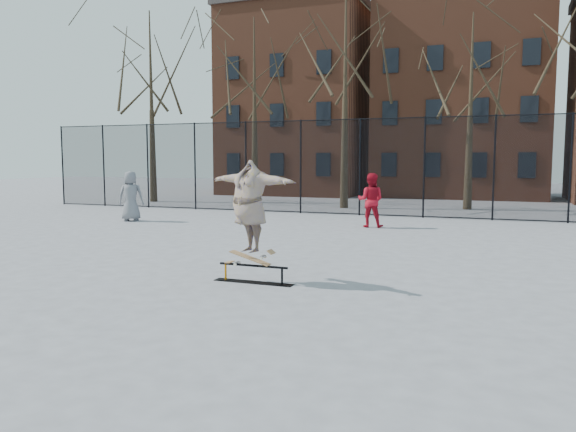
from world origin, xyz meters
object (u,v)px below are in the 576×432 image
at_px(skate_rail, 253,276).
at_px(skater, 250,213).
at_px(skateboard, 250,262).
at_px(bystander_grey, 131,196).
at_px(bystander_red, 371,200).

height_order(skate_rail, skater, skater).
relative_size(skateboard, skater, 0.42).
bearing_deg(bystander_grey, skate_rail, 112.37).
xyz_separation_m(skate_rail, bystander_grey, (-8.77, 7.98, 0.81)).
distance_m(skate_rail, skateboard, 0.27).
relative_size(skater, bystander_red, 1.14).
bearing_deg(skate_rail, bystander_red, 89.44).
xyz_separation_m(bystander_grey, bystander_red, (8.86, 1.39, -0.02)).
xyz_separation_m(skateboard, skater, (0.00, 0.00, 0.92)).
bearing_deg(skater, skate_rail, 20.71).
relative_size(bystander_grey, bystander_red, 1.02).
distance_m(skate_rail, bystander_red, 9.41).
distance_m(skateboard, bystander_grey, 11.82).
xyz_separation_m(skater, bystander_grey, (-8.70, 7.98, -0.37)).
bearing_deg(skater, bystander_red, 109.75).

